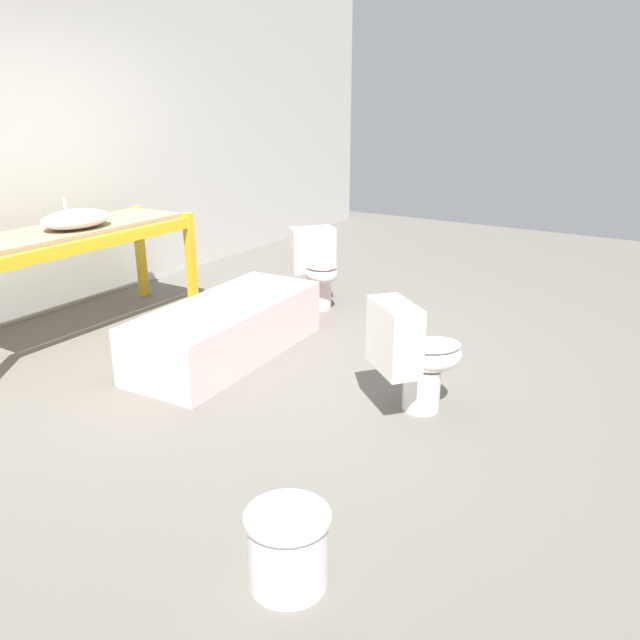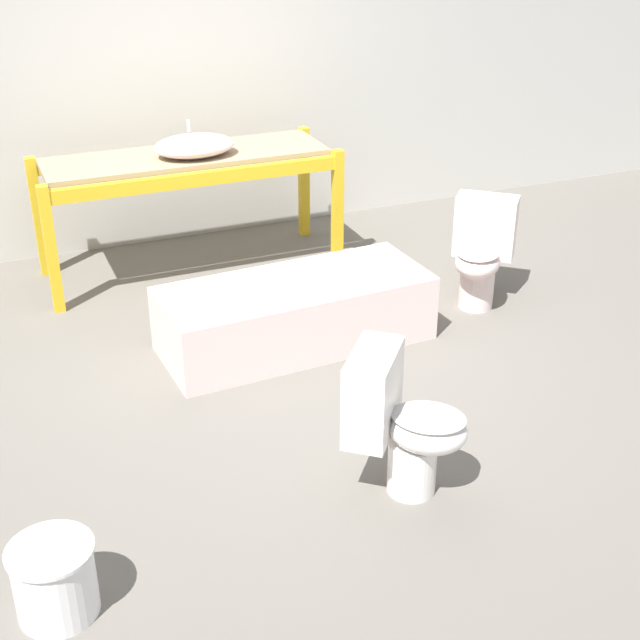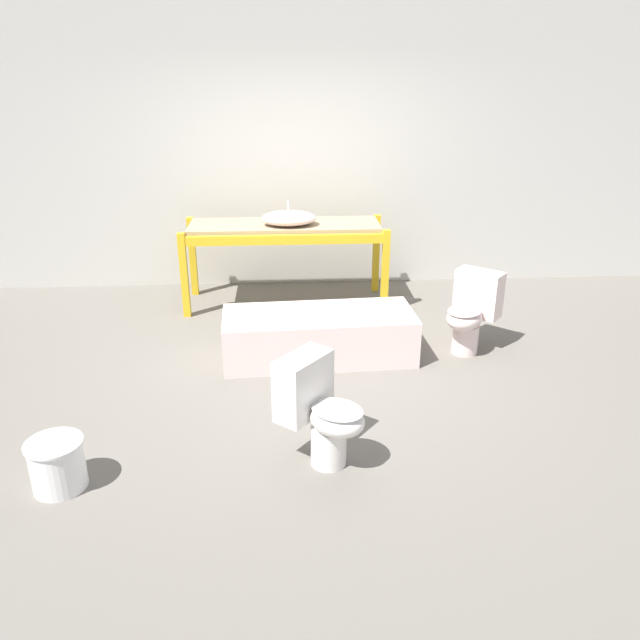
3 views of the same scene
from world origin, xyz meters
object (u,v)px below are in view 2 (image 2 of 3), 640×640
object	(u,v)px
toilet_far	(400,420)
bucket_white	(55,579)
toilet_near	(481,250)
sink_basin	(194,146)
bathtub_main	(295,309)

from	to	relation	value
toilet_far	bucket_white	size ratio (longest dim) A/B	2.08
toilet_near	bucket_white	distance (m)	3.46
sink_basin	bathtub_main	bearing A→B (deg)	-79.81
toilet_near	bucket_white	bearing A→B (deg)	-108.68
sink_basin	toilet_far	distance (m)	2.82
bathtub_main	toilet_near	size ratio (longest dim) A/B	2.36
bathtub_main	bucket_white	world-z (taller)	bathtub_main
sink_basin	bucket_white	size ratio (longest dim) A/B	1.64
bathtub_main	toilet_far	xyz separation A→B (m)	(-0.08, -1.50, 0.14)
sink_basin	toilet_far	xyz separation A→B (m)	(0.15, -2.77, -0.55)
toilet_near	bucket_white	size ratio (longest dim) A/B	2.08
bathtub_main	toilet_far	bearing A→B (deg)	-96.25
bucket_white	bathtub_main	bearing A→B (deg)	45.68
sink_basin	bucket_white	world-z (taller)	sink_basin
toilet_near	toilet_far	distance (m)	2.11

